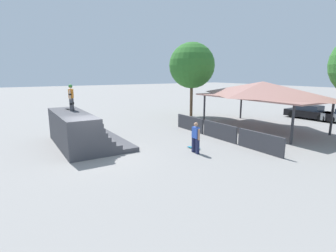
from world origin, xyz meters
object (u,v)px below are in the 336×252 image
Objects in this scene: skateboard_on_deck at (70,109)px; bystander_walking at (196,136)px; parked_car_black at (310,112)px; skater_on_deck at (71,96)px; skateboard_on_ground at (194,148)px; tree_beside_pavilion at (192,66)px.

bystander_walking is (6.09, 5.05, -1.11)m from skateboard_on_deck.
parked_car_black is at bearing 56.80° from skateboard_on_deck.
bystander_walking reaches higher than parked_car_black.
skateboard_on_deck is 7.99m from bystander_walking.
skater_on_deck is 1.94× the size of skateboard_on_ground.
skateboard_on_ground is (-0.66, 0.42, -0.87)m from bystander_walking.
tree_beside_pavilion reaches higher than skateboard_on_ground.
skateboard_on_deck is at bearing 42.86° from bystander_walking.
skateboard_on_deck is at bearing -102.20° from parked_car_black.
skater_on_deck is at bearing 44.23° from bystander_walking.
parked_car_black is at bearing 77.98° from skateboard_on_ground.
tree_beside_pavilion is at bearing 83.29° from skateboard_on_deck.
skateboard_on_deck reaches higher than bystander_walking.
skater_on_deck is 7.96m from skateboard_on_ground.
tree_beside_pavilion is at bearing -32.43° from bystander_walking.
skateboard_on_deck is 0.11× the size of tree_beside_pavilion.
skateboard_on_ground is (5.10, 5.43, -2.82)m from skater_on_deck.
tree_beside_pavilion reaches higher than skateboard_on_deck.
skater_on_deck reaches higher than parked_car_black.
tree_beside_pavilion reaches higher than bystander_walking.
skateboard_on_ground is 15.39m from parked_car_black.
parked_car_black is at bearing -76.45° from bystander_walking.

